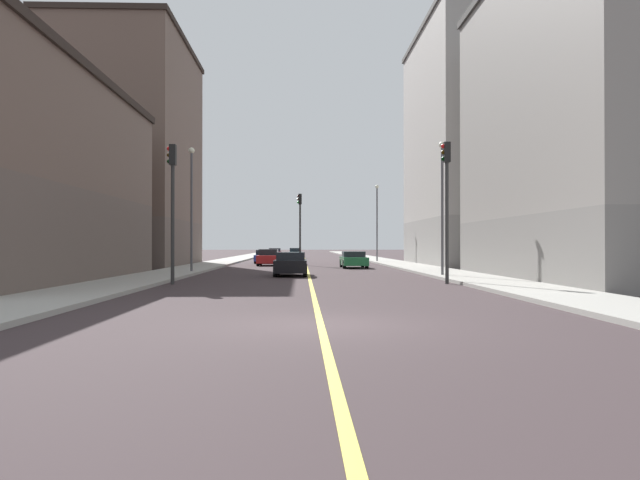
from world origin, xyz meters
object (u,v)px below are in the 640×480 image
(building_left_mid, at_px, (476,147))
(street_lamp_left_near, at_px, (442,194))
(car_maroon, at_px, (275,253))
(car_teal, at_px, (295,253))
(street_lamp_right_near, at_px, (192,197))
(building_right_midblock, at_px, (128,154))
(traffic_light_left_near, at_px, (447,193))
(car_red, at_px, (269,258))
(car_black, at_px, (291,264))
(traffic_light_median_far, at_px, (300,219))
(car_green, at_px, (354,260))
(street_lamp_left_far, at_px, (377,215))
(car_blue, at_px, (265,257))
(building_left_near, at_px, (604,117))
(traffic_light_right_near, at_px, (172,194))

(building_left_mid, height_order, street_lamp_left_near, building_left_mid)
(car_maroon, distance_m, car_teal, 2.77)
(building_left_mid, bearing_deg, street_lamp_right_near, -147.52)
(building_right_midblock, xyz_separation_m, street_lamp_left_near, (21.54, -17.00, -4.70))
(building_left_mid, relative_size, traffic_light_left_near, 3.20)
(building_left_mid, height_order, car_red, building_left_mid)
(traffic_light_left_near, relative_size, car_maroon, 1.44)
(street_lamp_left_near, bearing_deg, car_black, 166.56)
(traffic_light_median_far, xyz_separation_m, car_black, (-0.46, -17.49, -3.30))
(street_lamp_right_near, xyz_separation_m, car_green, (10.61, 8.45, -4.04))
(car_red, bearing_deg, car_black, -82.53)
(building_right_midblock, distance_m, car_red, 14.19)
(car_black, bearing_deg, building_left_mid, 47.01)
(street_lamp_left_near, xyz_separation_m, car_black, (-8.09, 1.93, -3.80))
(street_lamp_left_far, distance_m, car_red, 13.88)
(car_black, height_order, car_green, car_black)
(traffic_light_left_near, bearing_deg, building_left_mid, 70.35)
(car_blue, bearing_deg, building_left_mid, -19.46)
(street_lamp_left_near, bearing_deg, building_left_near, -19.81)
(building_left_mid, xyz_separation_m, traffic_light_left_near, (-8.39, -23.50, -6.06))
(traffic_light_left_near, bearing_deg, car_teal, 97.99)
(building_right_midblock, xyz_separation_m, car_teal, (13.25, 29.84, -8.51))
(car_maroon, xyz_separation_m, car_teal, (2.75, -0.38, -0.01))
(street_lamp_left_near, relative_size, car_teal, 1.64)
(building_left_mid, relative_size, car_maroon, 4.59)
(street_lamp_right_near, height_order, car_blue, street_lamp_right_near)
(building_left_mid, relative_size, traffic_light_median_far, 3.30)
(building_left_near, distance_m, car_black, 17.73)
(traffic_light_left_near, height_order, car_red, traffic_light_left_near)
(building_left_mid, xyz_separation_m, car_blue, (-18.30, 6.46, -9.51))
(car_red, xyz_separation_m, car_blue, (-0.66, 6.49, -0.05))
(car_maroon, bearing_deg, building_left_near, -69.74)
(traffic_light_median_far, xyz_separation_m, street_lamp_left_far, (7.63, 7.51, 0.74))
(traffic_light_right_near, relative_size, street_lamp_left_far, 0.81)
(car_red, bearing_deg, car_blue, 95.84)
(street_lamp_left_far, height_order, car_red, street_lamp_left_far)
(street_lamp_left_far, bearing_deg, traffic_light_left_near, -91.82)
(car_red, bearing_deg, street_lamp_right_near, -105.93)
(car_teal, bearing_deg, building_left_mid, -61.05)
(traffic_light_median_far, xyz_separation_m, car_red, (-2.63, -0.93, -3.29))
(car_green, bearing_deg, building_left_mid, 25.69)
(traffic_light_right_near, relative_size, car_blue, 1.39)
(car_red, bearing_deg, car_maroon, 91.55)
(street_lamp_left_near, distance_m, street_lamp_left_far, 26.93)
(car_teal, bearing_deg, car_green, -81.97)
(building_left_mid, height_order, car_blue, building_left_mid)
(traffic_light_median_far, xyz_separation_m, car_blue, (-3.30, 5.56, -3.34))
(street_lamp_right_near, bearing_deg, street_lamp_left_far, 57.36)
(building_left_mid, xyz_separation_m, car_green, (-10.93, -5.26, -9.51))
(building_left_near, relative_size, building_left_mid, 0.90)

